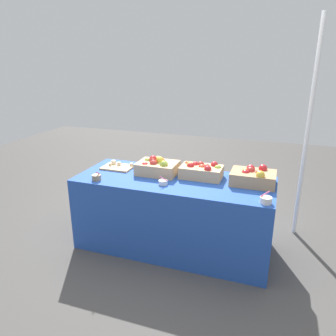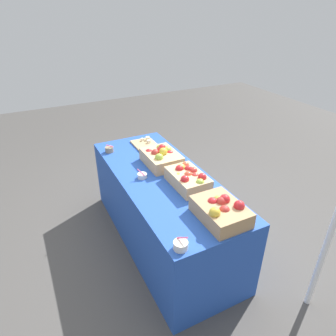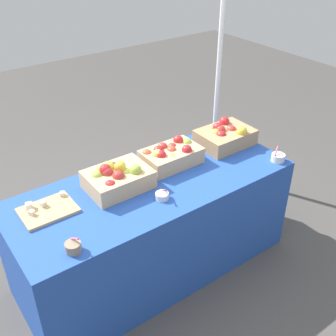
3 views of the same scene
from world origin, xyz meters
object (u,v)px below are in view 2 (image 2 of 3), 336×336
sample_bowl_near (109,149)px  sample_bowl_far (181,245)px  apple_crate_left (221,210)px  sample_bowl_mid (142,176)px  cutting_board_front (146,144)px  apple_crate_right (161,157)px  apple_crate_middle (188,178)px

sample_bowl_near → sample_bowl_far: bearing=-0.4°
sample_bowl_near → sample_bowl_far: 1.55m
apple_crate_left → sample_bowl_mid: bearing=-159.8°
sample_bowl_near → sample_bowl_far: size_ratio=1.01×
apple_crate_left → sample_bowl_near: 1.47m
cutting_board_front → sample_bowl_far: (1.54, -0.41, 0.02)m
apple_crate_right → sample_bowl_mid: bearing=-58.8°
apple_crate_right → cutting_board_front: 0.46m
apple_crate_middle → sample_bowl_far: size_ratio=4.05×
apple_crate_left → cutting_board_front: bearing=179.7°
apple_crate_right → sample_bowl_far: (1.08, -0.38, -0.05)m
sample_bowl_near → sample_bowl_mid: (0.64, 0.10, -0.01)m
sample_bowl_near → sample_bowl_mid: sample_bowl_near is taller
apple_crate_right → sample_bowl_far: bearing=-19.5°
apple_crate_left → apple_crate_right: size_ratio=1.01×
apple_crate_left → apple_crate_right: (-0.94, -0.02, 0.00)m
sample_bowl_mid → sample_bowl_far: bearing=-7.2°
apple_crate_left → apple_crate_middle: size_ratio=1.00×
apple_crate_left → sample_bowl_far: (0.14, -0.40, -0.04)m
apple_crate_middle → sample_bowl_far: (0.63, -0.42, -0.04)m
apple_crate_middle → apple_crate_right: 0.45m
apple_crate_middle → sample_bowl_mid: (-0.28, -0.30, -0.05)m
sample_bowl_far → sample_bowl_mid: bearing=172.8°
apple_crate_left → apple_crate_right: 0.94m
sample_bowl_mid → apple_crate_left: bearing=20.2°
apple_crate_middle → sample_bowl_far: 0.76m
apple_crate_middle → sample_bowl_mid: 0.42m
apple_crate_right → cutting_board_front: apple_crate_right is taller
apple_crate_middle → sample_bowl_mid: bearing=-133.4°
sample_bowl_near → apple_crate_left: bearing=15.4°
sample_bowl_near → sample_bowl_mid: size_ratio=1.08×
sample_bowl_mid → sample_bowl_far: 0.92m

